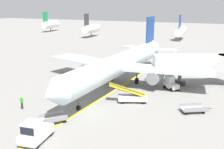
% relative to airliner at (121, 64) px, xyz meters
% --- Properties ---
extents(ground_plane, '(300.00, 300.00, 0.00)m').
position_rel_airliner_xyz_m(ground_plane, '(-0.02, -11.60, -3.42)').
color(ground_plane, gray).
extents(taxi_line_yellow, '(7.34, 79.72, 0.01)m').
position_rel_airliner_xyz_m(taxi_line_yellow, '(-0.05, -6.60, -3.41)').
color(taxi_line_yellow, yellow).
rests_on(taxi_line_yellow, ground).
extents(airliner, '(28.50, 35.34, 10.10)m').
position_rel_airliner_xyz_m(airliner, '(0.00, 0.00, 0.00)').
color(airliner, silver).
rests_on(airliner, ground).
extents(jet_bridge, '(12.87, 7.38, 4.85)m').
position_rel_airliner_xyz_m(jet_bridge, '(11.75, 4.48, 0.12)').
color(jet_bridge, beige).
rests_on(jet_bridge, ground).
extents(pushback_tug, '(2.25, 3.77, 2.20)m').
position_rel_airliner_xyz_m(pushback_tug, '(-0.99, -20.48, -2.42)').
color(pushback_tug, silver).
rests_on(pushback_tug, ground).
extents(baggage_tug_near_wing, '(2.65, 2.58, 2.10)m').
position_rel_airliner_xyz_m(baggage_tug_near_wing, '(7.97, 0.43, -2.49)').
color(baggage_tug_near_wing, silver).
rests_on(baggage_tug_near_wing, ground).
extents(belt_loader_forward_hold, '(5.12, 2.94, 2.59)m').
position_rel_airliner_xyz_m(belt_loader_forward_hold, '(4.19, -7.03, -2.64)').
color(belt_loader_forward_hold, silver).
rests_on(belt_loader_forward_hold, ground).
extents(baggage_cart_loaded, '(3.02, 3.40, 0.94)m').
position_rel_airliner_xyz_m(baggage_cart_loaded, '(-1.81, -16.33, -2.95)').
color(baggage_cart_loaded, '#A5A5A8').
rests_on(baggage_cart_loaded, ground).
extents(baggage_cart_empty_trailing, '(3.67, 2.73, 0.94)m').
position_rel_airliner_xyz_m(baggage_cart_empty_trailing, '(12.13, -7.52, -2.95)').
color(baggage_cart_empty_trailing, '#A5A5A8').
rests_on(baggage_cart_empty_trailing, ground).
extents(ground_crew_marshaller, '(0.36, 0.24, 1.70)m').
position_rel_airliner_xyz_m(ground_crew_marshaller, '(-7.67, -14.43, -2.51)').
color(ground_crew_marshaller, '#26262D').
rests_on(ground_crew_marshaller, ground).
extents(safety_cone_nose_left, '(0.36, 0.36, 0.44)m').
position_rel_airliner_xyz_m(safety_cone_nose_left, '(-6.05, 0.57, -3.20)').
color(safety_cone_nose_left, orange).
rests_on(safety_cone_nose_left, ground).
extents(safety_cone_nose_right, '(0.36, 0.36, 0.44)m').
position_rel_airliner_xyz_m(safety_cone_nose_right, '(10.14, 0.34, -3.20)').
color(safety_cone_nose_right, orange).
rests_on(safety_cone_nose_right, ground).
extents(distant_aircraft_far_left, '(3.00, 10.10, 8.80)m').
position_rel_airliner_xyz_m(distant_aircraft_far_left, '(-57.15, 63.16, -0.20)').
color(distant_aircraft_far_left, silver).
rests_on(distant_aircraft_far_left, ground).
extents(distant_aircraft_mid_left, '(3.00, 10.10, 8.80)m').
position_rel_airliner_xyz_m(distant_aircraft_mid_left, '(-31.52, 52.38, -0.20)').
color(distant_aircraft_mid_left, silver).
rests_on(distant_aircraft_mid_left, ground).
extents(distant_aircraft_mid_right, '(3.00, 10.10, 8.80)m').
position_rel_airliner_xyz_m(distant_aircraft_mid_right, '(0.99, 56.92, -0.20)').
color(distant_aircraft_mid_right, silver).
rests_on(distant_aircraft_mid_right, ground).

